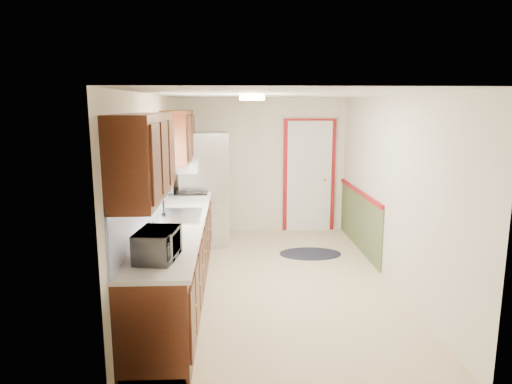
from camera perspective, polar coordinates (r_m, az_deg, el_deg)
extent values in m
cube|color=beige|center=(6.11, 2.32, -11.02)|extent=(3.20, 5.20, 0.12)
cube|color=white|center=(5.68, 2.51, 12.08)|extent=(3.20, 5.20, 0.12)
cube|color=silver|center=(8.24, 0.78, 3.32)|extent=(3.20, 0.10, 2.40)
cube|color=silver|center=(3.37, 6.44, -7.79)|extent=(3.20, 0.10, 2.40)
cube|color=silver|center=(5.83, -12.42, -0.05)|extent=(0.10, 5.20, 2.40)
cube|color=silver|center=(6.10, 16.58, 0.23)|extent=(0.10, 5.20, 2.40)
cube|color=#3D1A0E|center=(5.69, -9.59, -8.03)|extent=(0.60, 4.00, 0.90)
cube|color=silver|center=(5.56, -9.59, -3.43)|extent=(0.63, 4.00, 0.04)
cube|color=#6283EF|center=(5.54, -12.80, -0.48)|extent=(0.02, 4.00, 0.55)
cube|color=#3D1A0E|center=(4.15, -13.92, 4.31)|extent=(0.35, 1.40, 0.75)
cube|color=#3D1A0E|center=(6.81, -9.68, 6.88)|extent=(0.35, 1.20, 0.75)
cube|color=white|center=(5.57, -12.77, 3.81)|extent=(0.02, 1.00, 0.90)
cube|color=#C75625|center=(5.53, -12.46, 7.42)|extent=(0.05, 1.12, 0.24)
cube|color=#B7B7BC|center=(5.65, -9.54, -2.94)|extent=(0.52, 0.82, 0.02)
cube|color=white|center=(6.90, -9.11, 3.19)|extent=(0.45, 0.60, 0.15)
cube|color=maroon|center=(8.34, 6.63, 1.95)|extent=(0.94, 0.05, 2.08)
cube|color=white|center=(8.31, 6.66, 1.92)|extent=(0.80, 0.04, 2.00)
cube|color=#4A5731|center=(7.51, 12.78, -3.51)|extent=(0.02, 2.30, 0.90)
cube|color=maroon|center=(7.41, 12.83, 0.01)|extent=(0.04, 2.30, 0.06)
cylinder|color=#FFD88C|center=(5.46, -0.49, 11.72)|extent=(0.30, 0.30, 0.06)
imported|color=white|center=(4.09, -12.23, -6.06)|extent=(0.32, 0.51, 0.32)
cube|color=#B7B7BC|center=(7.54, -6.61, 0.42)|extent=(0.86, 0.82, 1.85)
cylinder|color=black|center=(7.19, -8.82, -0.90)|extent=(0.02, 0.02, 1.29)
ellipsoid|color=black|center=(7.19, 6.80, -7.66)|extent=(0.98, 0.65, 0.01)
cube|color=black|center=(7.20, -8.13, 0.12)|extent=(0.54, 0.65, 0.02)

